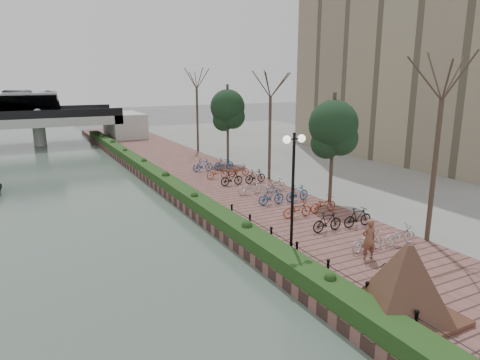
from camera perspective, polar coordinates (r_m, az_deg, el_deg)
ground at (r=15.45m, az=9.69°, el=-17.05°), size 220.00×220.00×0.00m
promenade at (r=31.47m, az=-3.77°, el=-0.47°), size 8.00×75.00×0.50m
inland_pavement at (r=40.48m, az=17.42°, el=2.07°), size 24.00×75.00×0.50m
hedge at (r=32.50m, az=-11.07°, el=0.75°), size 1.10×56.00×0.60m
chain_fence at (r=17.24m, az=9.51°, el=-10.50°), size 0.10×14.10×0.70m
granite_monument at (r=14.48m, az=21.30°, el=-12.38°), size 4.13×4.13×2.39m
lamppost at (r=17.28m, az=7.12°, el=1.40°), size 1.02×0.32×5.20m
motorcycle at (r=16.01m, az=20.61°, el=-12.67°), size 0.99×1.60×0.96m
pedestrian at (r=18.40m, az=16.79°, el=-7.57°), size 0.70×0.53×1.75m
bicycle_parking at (r=26.63m, az=4.62°, el=-1.46°), size 2.40×19.89×1.00m
street_trees at (r=28.60m, az=7.48°, el=5.06°), size 3.20×37.12×6.80m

